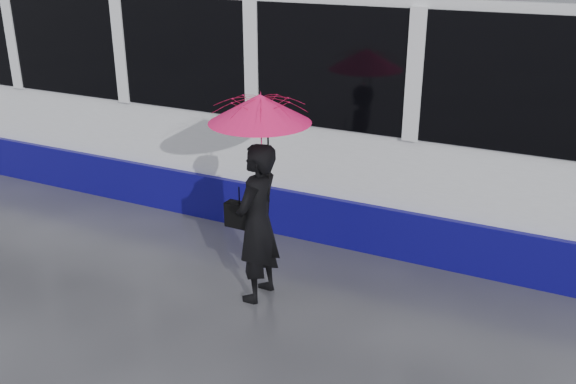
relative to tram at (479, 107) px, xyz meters
The scene contains 6 objects.
ground 3.53m from the tram, 127.03° to the right, with size 90.00×90.00×0.00m, color #2D2D32.
rails 2.49m from the tram, behind, with size 34.00×1.51×0.02m.
tram is the anchor object (origin of this frame).
woman 3.27m from the tram, 120.82° to the right, with size 0.62×0.41×1.71m, color black.
umbrella 3.16m from the tram, 120.04° to the right, with size 1.02×1.02×1.15m.
handbag 3.36m from the tram, 124.31° to the right, with size 0.31×0.14×0.44m.
Camera 1 is at (3.19, -5.46, 3.59)m, focal length 40.00 mm.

